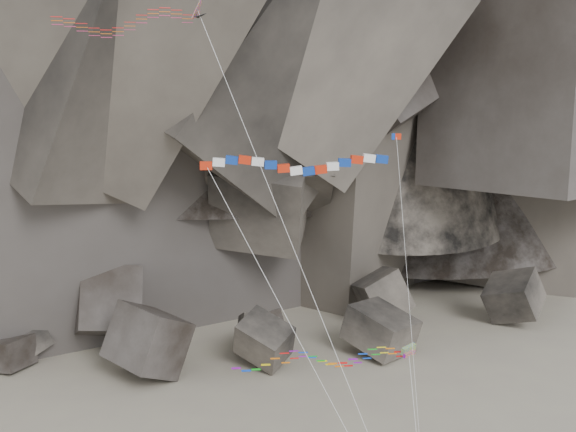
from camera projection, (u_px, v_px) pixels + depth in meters
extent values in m
cube|color=#47423F|center=(5.00, 352.00, 75.88)|extent=(3.59, 3.86, 3.07)
cube|color=#47423F|center=(12.00, 354.00, 73.92)|extent=(4.97, 5.22, 3.41)
cube|color=#47423F|center=(264.00, 352.00, 73.25)|extent=(6.24, 7.32, 6.56)
cube|color=#47423F|center=(107.00, 315.00, 80.08)|extent=(8.12, 9.98, 10.13)
cube|color=#47423F|center=(380.00, 337.00, 77.71)|extent=(8.74, 8.90, 5.71)
cube|color=#47423F|center=(265.00, 337.00, 78.91)|extent=(5.19, 4.83, 5.16)
cube|color=#47423F|center=(257.00, 343.00, 76.07)|extent=(4.54, 5.41, 5.74)
cube|color=#47423F|center=(32.00, 349.00, 76.27)|extent=(4.82, 4.16, 4.07)
cube|color=#47423F|center=(148.00, 349.00, 71.54)|extent=(9.56, 9.25, 7.68)
cube|color=#47423F|center=(513.00, 307.00, 87.43)|extent=(8.72, 7.79, 7.27)
cube|color=#47423F|center=(383.00, 304.00, 87.29)|extent=(6.95, 5.64, 7.35)
cylinder|color=silver|center=(314.00, 299.00, 39.24)|extent=(11.13, 8.63, 31.03)
cube|color=red|center=(206.00, 166.00, 40.67)|extent=(0.74, 0.55, 0.46)
cube|color=white|center=(219.00, 162.00, 40.68)|extent=(0.78, 0.55, 0.51)
cube|color=navy|center=(232.00, 160.00, 40.66)|extent=(0.80, 0.55, 0.54)
cube|color=red|center=(245.00, 160.00, 40.64)|extent=(0.80, 0.55, 0.55)
cube|color=white|center=(258.00, 162.00, 40.63)|extent=(0.78, 0.55, 0.52)
cube|color=navy|center=(271.00, 165.00, 40.66)|extent=(0.75, 0.55, 0.47)
cube|color=red|center=(283.00, 168.00, 40.72)|extent=(0.77, 0.55, 0.50)
cube|color=white|center=(296.00, 171.00, 40.82)|extent=(0.79, 0.55, 0.54)
cube|color=navy|center=(308.00, 171.00, 40.95)|extent=(0.80, 0.55, 0.55)
cube|color=red|center=(320.00, 169.00, 41.08)|extent=(0.79, 0.55, 0.53)
cube|color=white|center=(333.00, 166.00, 41.20)|extent=(0.76, 0.55, 0.49)
cube|color=navy|center=(345.00, 163.00, 41.31)|extent=(0.76, 0.55, 0.49)
cube|color=red|center=(357.00, 160.00, 41.39)|extent=(0.79, 0.55, 0.53)
cube|color=white|center=(369.00, 158.00, 41.45)|extent=(0.80, 0.55, 0.55)
cube|color=navy|center=(381.00, 159.00, 41.48)|extent=(0.79, 0.55, 0.54)
cylinder|color=silver|center=(317.00, 374.00, 39.79)|extent=(10.87, 8.14, 22.53)
cube|color=#B7D50B|center=(408.00, 349.00, 46.82)|extent=(1.16, 0.89, 0.66)
cube|color=#0CB219|center=(409.00, 354.00, 46.71)|extent=(0.97, 0.70, 0.45)
cube|color=red|center=(396.00, 137.00, 43.02)|extent=(0.57, 0.14, 0.36)
cube|color=navy|center=(393.00, 137.00, 42.99)|extent=(0.21, 0.08, 0.37)
cylinder|color=silver|center=(413.00, 353.00, 41.05)|extent=(0.60, 8.44, 23.97)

